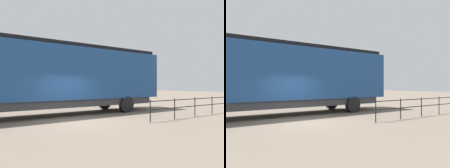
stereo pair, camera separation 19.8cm
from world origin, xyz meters
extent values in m
plane|color=#756656|center=(0.00, 0.00, 0.00)|extent=(120.00, 120.00, 0.00)
cube|color=navy|center=(-3.20, -0.66, 2.57)|extent=(2.97, 15.98, 3.15)
cube|color=black|center=(-3.20, 5.98, 2.10)|extent=(2.85, 2.70, 2.20)
cube|color=black|center=(-3.20, -0.66, 4.27)|extent=(2.68, 15.35, 0.24)
cube|color=#38383D|center=(-3.20, -0.66, 0.78)|extent=(2.68, 14.71, 0.45)
cylinder|color=black|center=(-4.53, 4.45, 0.55)|extent=(0.30, 1.10, 1.10)
cylinder|color=black|center=(-1.86, 4.45, 0.55)|extent=(0.30, 1.10, 1.10)
cube|color=black|center=(2.11, 6.44, 1.05)|extent=(0.04, 7.50, 0.04)
cube|color=black|center=(2.11, 6.44, 0.63)|extent=(0.04, 7.50, 0.04)
cylinder|color=black|center=(2.11, 2.69, 0.57)|extent=(0.05, 0.05, 1.14)
cylinder|color=black|center=(2.11, 4.57, 0.57)|extent=(0.05, 0.05, 1.14)
cylinder|color=black|center=(2.11, 6.44, 0.57)|extent=(0.05, 0.05, 1.14)
cylinder|color=black|center=(2.11, 8.31, 0.57)|extent=(0.05, 0.05, 1.14)
camera|label=1|loc=(9.92, -5.33, 1.83)|focal=35.79mm
camera|label=2|loc=(10.04, -5.17, 1.83)|focal=35.79mm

